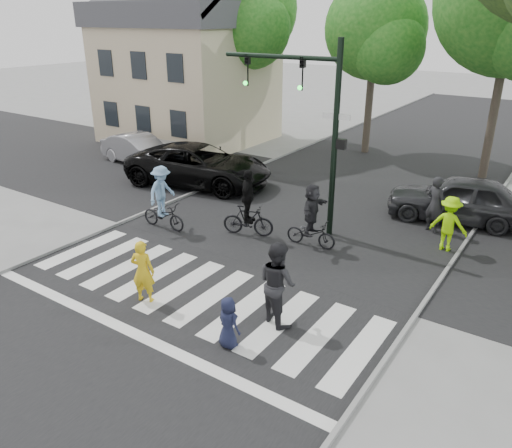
{
  "coord_description": "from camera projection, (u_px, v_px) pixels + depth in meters",
  "views": [
    {
      "loc": [
        7.53,
        -7.38,
        6.55
      ],
      "look_at": [
        0.5,
        3.0,
        1.3
      ],
      "focal_mm": 35.0,
      "sensor_mm": 36.0,
      "label": 1
    }
  ],
  "objects": [
    {
      "name": "pedestrian_child",
      "position": [
        228.0,
        323.0,
        10.48
      ],
      "size": [
        0.64,
        0.48,
        1.18
      ],
      "primitive_type": "imported",
      "rotation": [
        0.0,
        0.0,
        2.95
      ],
      "color": "#181C36",
      "rests_on": "ground"
    },
    {
      "name": "bg_tree_1",
      "position": [
        244.0,
        13.0,
        25.81
      ],
      "size": [
        6.09,
        5.8,
        9.8
      ],
      "color": "brown",
      "rests_on": "ground"
    },
    {
      "name": "road_stem",
      "position": [
        278.0,
        238.0,
        15.88
      ],
      "size": [
        10.0,
        70.0,
        0.01
      ],
      "primitive_type": "cube",
      "color": "black",
      "rests_on": "ground"
    },
    {
      "name": "cyclist_left",
      "position": [
        163.0,
        202.0,
        16.3
      ],
      "size": [
        1.7,
        1.12,
        2.13
      ],
      "color": "black",
      "rests_on": "ground"
    },
    {
      "name": "bg_tree_0",
      "position": [
        179.0,
        23.0,
        29.01
      ],
      "size": [
        5.46,
        5.2,
        8.97
      ],
      "color": "brown",
      "rests_on": "ground"
    },
    {
      "name": "car_silver",
      "position": [
        139.0,
        149.0,
        23.59
      ],
      "size": [
        4.36,
        1.88,
        1.4
      ],
      "primitive_type": "imported",
      "rotation": [
        0.0,
        0.0,
        1.47
      ],
      "color": "#A5A4A9",
      "rests_on": "ground"
    },
    {
      "name": "curb_left",
      "position": [
        162.0,
        205.0,
        18.47
      ],
      "size": [
        0.1,
        70.0,
        0.1
      ],
      "primitive_type": "cube",
      "color": "gray",
      "rests_on": "ground"
    },
    {
      "name": "crosswalk",
      "position": [
        188.0,
        297.0,
        12.56
      ],
      "size": [
        10.0,
        3.85,
        0.01
      ],
      "color": "silver",
      "rests_on": "ground"
    },
    {
      "name": "house",
      "position": [
        187.0,
        70.0,
        27.21
      ],
      "size": [
        8.4,
        8.1,
        8.82
      ],
      "color": "beige",
      "rests_on": "ground"
    },
    {
      "name": "car_suv",
      "position": [
        199.0,
        165.0,
        20.6
      ],
      "size": [
        6.46,
        3.94,
        1.67
      ],
      "primitive_type": "imported",
      "rotation": [
        0.0,
        0.0,
        1.78
      ],
      "color": "black",
      "rests_on": "ground"
    },
    {
      "name": "cyclist_right",
      "position": [
        312.0,
        219.0,
        15.02
      ],
      "size": [
        1.61,
        1.5,
        1.99
      ],
      "color": "black",
      "rests_on": "ground"
    },
    {
      "name": "bystander_dark",
      "position": [
        435.0,
        204.0,
        16.03
      ],
      "size": [
        0.8,
        0.68,
        1.88
      ],
      "primitive_type": "imported",
      "rotation": [
        0.0,
        0.0,
        2.75
      ],
      "color": "black",
      "rests_on": "ground"
    },
    {
      "name": "pedestrian_adult",
      "position": [
        277.0,
        283.0,
        11.21
      ],
      "size": [
        1.19,
        1.08,
        2.0
      ],
      "primitive_type": "imported",
      "rotation": [
        0.0,
        0.0,
        2.74
      ],
      "color": "black",
      "rests_on": "ground"
    },
    {
      "name": "car_grey",
      "position": [
        459.0,
        199.0,
        16.94
      ],
      "size": [
        4.94,
        2.7,
        1.59
      ],
      "primitive_type": "imported",
      "rotation": [
        0.0,
        0.0,
        -1.39
      ],
      "color": "#2D2D30",
      "rests_on": "ground"
    },
    {
      "name": "road_cross",
      "position": [
        321.0,
        210.0,
        18.17
      ],
      "size": [
        70.0,
        10.0,
        0.01
      ],
      "primitive_type": "cube",
      "color": "black",
      "rests_on": "ground"
    },
    {
      "name": "curb_right",
      "position": [
        440.0,
        280.0,
        13.25
      ],
      "size": [
        0.1,
        70.0,
        0.1
      ],
      "primitive_type": "cube",
      "color": "gray",
      "rests_on": "ground"
    },
    {
      "name": "bg_tree_2",
      "position": [
        378.0,
        33.0,
        23.43
      ],
      "size": [
        5.04,
        4.8,
        8.4
      ],
      "color": "brown",
      "rests_on": "ground"
    },
    {
      "name": "traffic_signal",
      "position": [
        311.0,
        110.0,
        15.1
      ],
      "size": [
        4.45,
        0.29,
        6.0
      ],
      "color": "black",
      "rests_on": "ground"
    },
    {
      "name": "cyclist_mid",
      "position": [
        248.0,
        209.0,
        15.79
      ],
      "size": [
        1.72,
        1.09,
        2.17
      ],
      "color": "black",
      "rests_on": "ground"
    },
    {
      "name": "pedestrian_woman",
      "position": [
        143.0,
        271.0,
        12.1
      ],
      "size": [
        0.69,
        0.58,
        1.63
      ],
      "primitive_type": "imported",
      "rotation": [
        0.0,
        0.0,
        3.52
      ],
      "color": "gold",
      "rests_on": "ground"
    },
    {
      "name": "ground",
      "position": [
        169.0,
        309.0,
        12.06
      ],
      "size": [
        120.0,
        120.0,
        0.0
      ],
      "primitive_type": "plane",
      "color": "gray",
      "rests_on": "ground"
    },
    {
      "name": "bystander_hivis",
      "position": [
        449.0,
        224.0,
        14.78
      ],
      "size": [
        1.12,
        0.67,
        1.69
      ],
      "primitive_type": "imported",
      "rotation": [
        0.0,
        0.0,
        3.1
      ],
      "color": "#9EFA04",
      "rests_on": "ground"
    }
  ]
}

